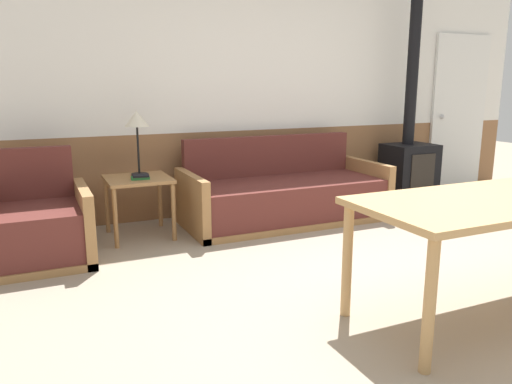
% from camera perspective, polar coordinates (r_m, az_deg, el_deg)
% --- Properties ---
extents(ground_plane, '(16.00, 16.00, 0.00)m').
position_cam_1_polar(ground_plane, '(3.65, 19.19, -10.77)').
color(ground_plane, gray).
extents(wall_back, '(7.20, 0.06, 2.70)m').
position_cam_1_polar(wall_back, '(5.56, 0.99, 11.94)').
color(wall_back, '#8E603D').
rests_on(wall_back, ground_plane).
extents(couch, '(2.06, 0.87, 0.84)m').
position_cam_1_polar(couch, '(5.11, 3.27, -0.50)').
color(couch, '#9E7042').
rests_on(couch, ground_plane).
extents(armchair, '(0.81, 0.82, 0.87)m').
position_cam_1_polar(armchair, '(4.30, -23.78, -3.85)').
color(armchair, '#9E7042').
rests_on(armchair, ground_plane).
extents(side_table, '(0.57, 0.57, 0.55)m').
position_cam_1_polar(side_table, '(4.65, -13.31, 0.58)').
color(side_table, '#9E7042').
rests_on(side_table, ground_plane).
extents(table_lamp, '(0.22, 0.22, 0.59)m').
position_cam_1_polar(table_lamp, '(4.68, -13.47, 7.71)').
color(table_lamp, black).
rests_on(table_lamp, side_table).
extents(book_stack, '(0.17, 0.14, 0.04)m').
position_cam_1_polar(book_stack, '(4.54, -13.06, 1.69)').
color(book_stack, '#2D7F3D').
rests_on(book_stack, side_table).
extents(dining_table, '(1.89, 0.80, 0.74)m').
position_cam_1_polar(dining_table, '(3.33, 26.71, -1.59)').
color(dining_table, tan).
rests_on(dining_table, ground_plane).
extents(wood_stove, '(0.57, 0.47, 2.44)m').
position_cam_1_polar(wood_stove, '(6.21, 17.14, 4.35)').
color(wood_stove, black).
rests_on(wood_stove, ground_plane).
extents(entry_door, '(0.90, 0.09, 2.00)m').
position_cam_1_polar(entry_door, '(7.19, 22.11, 8.36)').
color(entry_door, white).
rests_on(entry_door, ground_plane).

